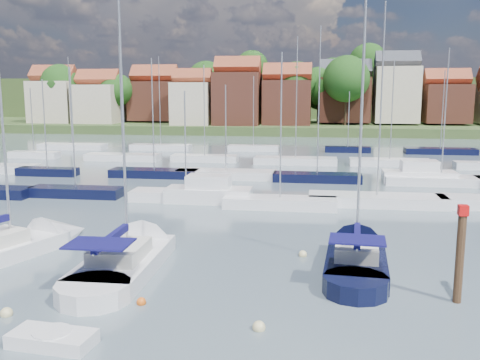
# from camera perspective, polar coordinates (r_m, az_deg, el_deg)

# --- Properties ---
(ground) EXTENTS (260.00, 260.00, 0.00)m
(ground) POSITION_cam_1_polar(r_m,az_deg,el_deg) (62.98, 5.06, 1.25)
(ground) COLOR #495C63
(ground) RESTS_ON ground
(sailboat_left) EXTENTS (6.53, 11.40, 15.06)m
(sailboat_left) POSITION_cam_1_polar(r_m,az_deg,el_deg) (33.17, -22.11, -6.48)
(sailboat_left) COLOR silver
(sailboat_left) RESTS_ON ground
(sailboat_centre) EXTENTS (3.57, 12.70, 17.12)m
(sailboat_centre) POSITION_cam_1_polar(r_m,az_deg,el_deg) (29.72, -11.17, -7.79)
(sailboat_centre) COLOR silver
(sailboat_centre) RESTS_ON ground
(sailboat_navy) EXTENTS (3.80, 11.51, 15.70)m
(sailboat_navy) POSITION_cam_1_polar(r_m,az_deg,el_deg) (29.78, 12.28, -7.78)
(sailboat_navy) COLOR black
(sailboat_navy) RESTS_ON ground
(tender) EXTENTS (3.18, 1.72, 0.66)m
(tender) POSITION_cam_1_polar(r_m,az_deg,el_deg) (21.26, -19.39, -15.70)
(tender) COLOR silver
(tender) RESTS_ON ground
(timber_piling) EXTENTS (0.40, 0.40, 6.58)m
(timber_piling) POSITION_cam_1_polar(r_m,az_deg,el_deg) (25.26, 22.28, -9.35)
(timber_piling) COLOR #4C331E
(timber_piling) RESTS_ON ground
(buoy_b) EXTENTS (0.50, 0.50, 0.50)m
(buoy_b) POSITION_cam_1_polar(r_m,az_deg,el_deg) (24.54, -23.62, -13.12)
(buoy_b) COLOR beige
(buoy_b) RESTS_ON ground
(buoy_c) EXTENTS (0.42, 0.42, 0.42)m
(buoy_c) POSITION_cam_1_polar(r_m,az_deg,el_deg) (24.05, -10.48, -12.91)
(buoy_c) COLOR #D85914
(buoy_c) RESTS_ON ground
(buoy_d) EXTENTS (0.51, 0.51, 0.51)m
(buoy_d) POSITION_cam_1_polar(r_m,az_deg,el_deg) (21.42, 2.02, -15.67)
(buoy_d) COLOR beige
(buoy_d) RESTS_ON ground
(buoy_e) EXTENTS (0.46, 0.46, 0.46)m
(buoy_e) POSITION_cam_1_polar(r_m,az_deg,el_deg) (30.20, 6.70, -8.08)
(buoy_e) COLOR beige
(buoy_e) RESTS_ON ground
(marina_field) EXTENTS (79.62, 41.41, 15.93)m
(marina_field) POSITION_cam_1_polar(r_m,az_deg,el_deg) (58.04, 6.68, 0.93)
(marina_field) COLOR silver
(marina_field) RESTS_ON ground
(far_shore_town) EXTENTS (212.46, 90.00, 22.27)m
(far_shore_town) POSITION_cam_1_polar(r_m,az_deg,el_deg) (154.95, 7.87, 7.87)
(far_shore_town) COLOR #3E4E27
(far_shore_town) RESTS_ON ground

